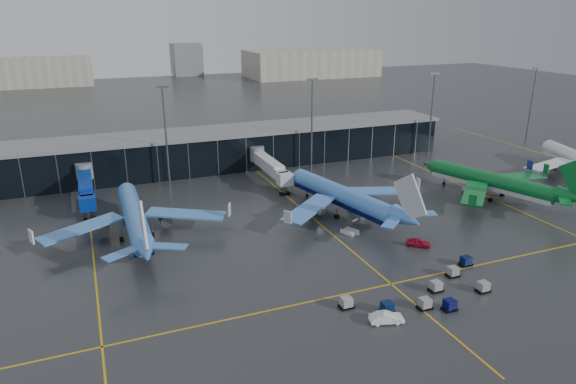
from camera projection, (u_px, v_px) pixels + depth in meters
name	position (u px, v px, depth m)	size (l,w,h in m)	color
ground	(299.00, 256.00, 93.75)	(600.00, 600.00, 0.00)	#282B2D
terminal_pier	(214.00, 149.00, 146.29)	(142.00, 17.00, 10.70)	black
jet_bridges	(86.00, 186.00, 117.58)	(94.00, 27.50, 7.20)	#595B60
flood_masts	(243.00, 127.00, 134.78)	(203.00, 0.50, 25.50)	#595B60
distant_hangars	(210.00, 66.00, 345.08)	(260.00, 71.00, 22.00)	#B2AD99
taxi_lines	(324.00, 227.00, 106.57)	(220.00, 120.00, 0.02)	gold
airliner_arkefly	(133.00, 204.00, 100.60)	(37.62, 42.85, 13.17)	#3E7CCC
airliner_klm_near	(342.00, 184.00, 112.04)	(38.08, 43.36, 13.33)	#4484DF
airliner_aer_lingus	(492.00, 171.00, 122.10)	(36.90, 42.03, 12.92)	#0C6A2B
baggage_carts	(432.00, 290.00, 80.80)	(28.21, 12.19, 1.70)	black
mobile_airstair	(350.00, 230.00, 103.26)	(3.25, 3.80, 3.45)	silver
service_van_red	(419.00, 242.00, 97.58)	(1.84, 4.57, 1.56)	#B40D2C
service_van_white	(387.00, 318.00, 73.36)	(1.73, 4.96, 1.63)	white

